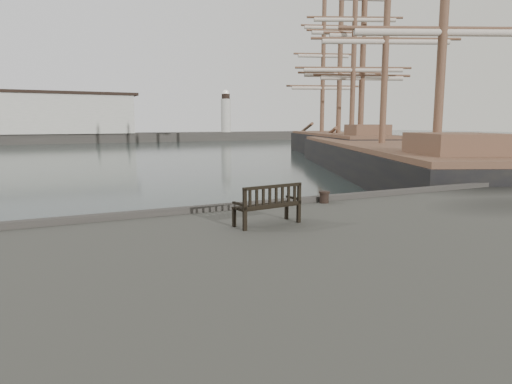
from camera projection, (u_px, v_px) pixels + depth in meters
ground at (214, 258)px, 14.34m from camera, size 400.00×400.00×0.00m
breakwater at (34, 123)px, 93.53m from camera, size 140.00×9.50×12.20m
bench at (268, 212)px, 11.97m from camera, size 1.89×0.87×1.05m
bollard_right at (324, 197)px, 15.27m from camera, size 0.39×0.39×0.39m
tall_ship_main at (381, 165)px, 38.01m from camera, size 22.37×37.70×28.42m
tall_ship_far at (338, 149)px, 58.54m from camera, size 16.95×31.40×26.58m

